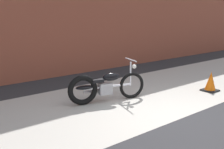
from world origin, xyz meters
The scene contains 4 objects.
ground_plane centered at (0.00, 0.00, 0.00)m, with size 80.00×80.00×0.00m, color #2D2D30.
sidewalk_slab centered at (0.00, 1.75, 0.00)m, with size 36.00×3.50×0.01m, color #B2ADA3.
motorcycle_black centered at (-0.65, 1.86, 0.40)m, with size 1.96×0.78×1.03m.
traffic_cone centered at (2.30, 0.74, 0.25)m, with size 0.40×0.40×0.55m.
Camera 1 is at (-4.27, -3.09, 2.13)m, focal length 41.96 mm.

